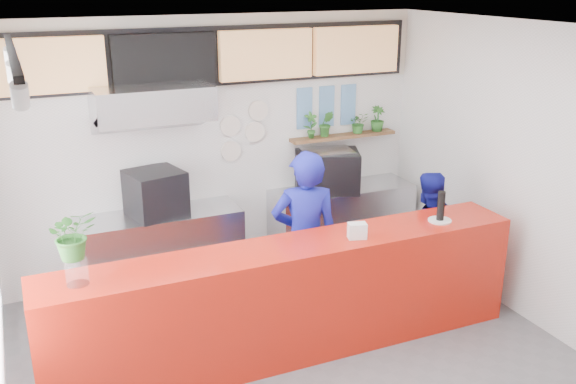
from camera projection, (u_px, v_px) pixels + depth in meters
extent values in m
plane|color=slate|center=(309.00, 374.00, 5.76)|extent=(5.00, 5.00, 0.00)
plane|color=silver|center=(313.00, 32.00, 4.79)|extent=(5.00, 5.00, 0.00)
plane|color=white|center=(218.00, 148.00, 7.44)|extent=(5.00, 0.00, 5.00)
plane|color=white|center=(543.00, 181.00, 6.23)|extent=(0.00, 5.00, 5.00)
cube|color=red|center=(291.00, 300.00, 5.93)|extent=(4.50, 0.60, 1.10)
cube|color=beige|center=(215.00, 51.00, 7.08)|extent=(5.00, 0.02, 0.80)
cube|color=#B2B5BA|center=(161.00, 251.00, 7.21)|extent=(1.80, 0.60, 0.90)
cube|color=black|center=(156.00, 193.00, 6.98)|extent=(0.66, 0.66, 0.50)
cube|color=#B2B5BA|center=(152.00, 103.00, 6.62)|extent=(1.20, 0.70, 0.35)
cube|color=#B2B5BA|center=(153.00, 122.00, 6.69)|extent=(1.20, 0.69, 0.31)
cube|color=#B2B5BA|center=(342.00, 221.00, 8.09)|extent=(1.80, 0.60, 0.90)
cube|color=black|center=(327.00, 171.00, 7.78)|extent=(0.91, 0.78, 0.49)
cube|color=#B6B8BE|center=(327.00, 152.00, 7.71)|extent=(0.67, 0.52, 0.06)
cube|color=brown|center=(343.00, 136.00, 7.97)|extent=(1.40, 0.18, 0.04)
cube|color=tan|center=(48.00, 66.00, 6.33)|extent=(1.10, 0.10, 0.55)
cube|color=black|center=(164.00, 60.00, 6.77)|extent=(1.10, 0.10, 0.55)
cube|color=tan|center=(266.00, 55.00, 7.22)|extent=(1.10, 0.10, 0.55)
cube|color=tan|center=(356.00, 50.00, 7.66)|extent=(1.10, 0.10, 0.55)
cube|color=black|center=(216.00, 56.00, 7.07)|extent=(4.80, 0.04, 0.65)
cube|color=black|center=(12.00, 53.00, 4.01)|extent=(0.05, 2.40, 0.04)
cylinder|color=silver|center=(230.00, 126.00, 7.39)|extent=(0.24, 0.03, 0.24)
cylinder|color=silver|center=(255.00, 132.00, 7.54)|extent=(0.24, 0.03, 0.24)
cylinder|color=silver|center=(231.00, 151.00, 7.49)|extent=(0.24, 0.03, 0.24)
cylinder|color=silver|center=(258.00, 111.00, 7.48)|extent=(0.24, 0.03, 0.24)
cube|color=#598CBF|center=(305.00, 98.00, 7.68)|extent=(0.20, 0.02, 0.25)
cube|color=#598CBF|center=(327.00, 96.00, 7.80)|extent=(0.20, 0.02, 0.25)
cube|color=#598CBF|center=(348.00, 95.00, 7.91)|extent=(0.20, 0.02, 0.25)
cube|color=#598CBF|center=(304.00, 119.00, 7.76)|extent=(0.20, 0.02, 0.25)
cube|color=#598CBF|center=(326.00, 116.00, 7.88)|extent=(0.20, 0.02, 0.25)
cube|color=#598CBF|center=(348.00, 114.00, 7.99)|extent=(0.20, 0.02, 0.25)
imported|color=navy|center=(305.00, 240.00, 6.35)|extent=(0.77, 0.63, 1.83)
imported|color=navy|center=(425.00, 234.00, 7.03)|extent=(0.72, 0.57, 1.41)
imported|color=#2B6824|center=(311.00, 125.00, 7.74)|extent=(0.17, 0.12, 0.32)
imported|color=#2B6824|center=(326.00, 124.00, 7.82)|extent=(0.22, 0.20, 0.32)
imported|color=#2B6824|center=(359.00, 123.00, 8.00)|extent=(0.28, 0.26, 0.26)
imported|color=#2B6824|center=(377.00, 119.00, 8.09)|extent=(0.18, 0.17, 0.32)
cylinder|color=white|center=(77.00, 271.00, 5.00)|extent=(0.23, 0.23, 0.22)
imported|color=#2B6824|center=(72.00, 234.00, 4.90)|extent=(0.40, 0.36, 0.40)
cube|color=white|center=(357.00, 231.00, 5.89)|extent=(0.19, 0.15, 0.15)
cylinder|color=white|center=(440.00, 220.00, 6.31)|extent=(0.28, 0.28, 0.02)
cylinder|color=black|center=(441.00, 206.00, 6.26)|extent=(0.09, 0.09, 0.29)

